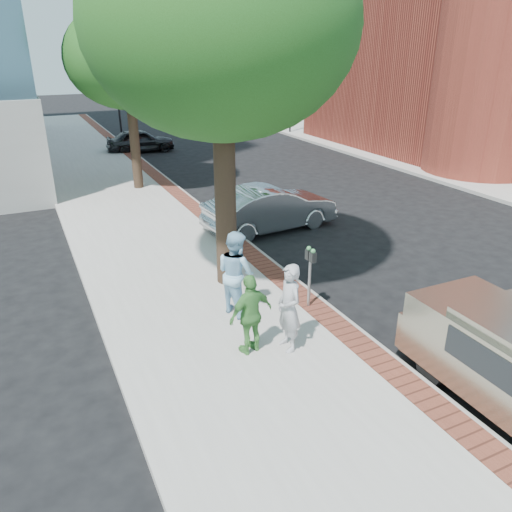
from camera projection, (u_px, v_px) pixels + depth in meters
ground at (282, 313)px, 11.67m from camera, size 120.00×120.00×0.00m
sidewalk at (138, 219)px, 17.68m from camera, size 5.00×60.00×0.15m
brick_strip at (197, 209)px, 18.52m from camera, size 0.60×60.00×0.01m
curb at (206, 210)px, 18.69m from camera, size 0.10×60.00×0.15m
sidewalk_far at (468, 173)px, 24.05m from camera, size 5.00×60.00×0.15m
church at (502, 16)px, 28.06m from camera, size 19.00×16.00×20.40m
signal_near at (119, 109)px, 29.39m from camera, size 0.70×0.15×3.80m
signal_far at (291, 100)px, 34.01m from camera, size 0.70×0.15×3.80m
tree_near at (221, 25)px, 10.58m from camera, size 6.00×6.00×8.51m
tree_far at (127, 58)px, 19.34m from camera, size 4.80×4.80×7.14m
parking_meter at (310, 265)px, 11.28m from camera, size 0.12×0.32×1.47m
person_gray at (289, 308)px, 9.73m from camera, size 0.45×0.67×1.82m
person_officer at (236, 273)px, 11.08m from camera, size 0.96×1.11×1.95m
person_green at (251, 314)px, 9.65m from camera, size 1.04×0.59×1.67m
sedan_silver at (271, 208)px, 16.64m from camera, size 4.67×2.00×1.50m
bg_car at (140, 141)px, 28.82m from camera, size 3.90×1.71×1.31m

